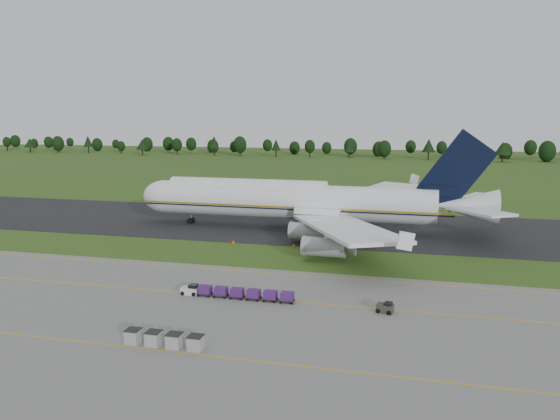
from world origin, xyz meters
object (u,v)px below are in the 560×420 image
(baggage_train, at_px, (235,293))
(uld_row, at_px, (164,339))
(utility_cart, at_px, (385,308))
(aircraft, at_px, (299,201))
(edge_markers, at_px, (263,244))

(baggage_train, bearing_deg, uld_row, -98.36)
(utility_cart, relative_size, uld_row, 0.25)
(utility_cart, height_order, uld_row, uld_row)
(aircraft, xyz_separation_m, uld_row, (-1.63, -62.30, -5.35))
(aircraft, distance_m, uld_row, 62.55)
(baggage_train, height_order, uld_row, uld_row)
(baggage_train, xyz_separation_m, uld_row, (-2.42, -16.49, 0.03))
(aircraft, xyz_separation_m, utility_cart, (20.63, -46.53, -5.59))
(aircraft, bearing_deg, uld_row, -91.50)
(aircraft, relative_size, utility_cart, 34.51)
(uld_row, xyz_separation_m, edge_markers, (-1.91, 46.05, -0.56))
(aircraft, height_order, utility_cart, aircraft)
(baggage_train, xyz_separation_m, edge_markers, (-4.34, 29.56, -0.54))
(edge_markers, bearing_deg, uld_row, -87.62)
(utility_cart, height_order, edge_markers, utility_cart)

